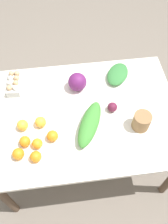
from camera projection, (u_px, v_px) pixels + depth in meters
ground_plane at (84, 153)px, 2.44m from camera, size 8.00×8.00×0.00m
dining_table at (84, 119)px, 1.92m from camera, size 1.42×1.01×0.71m
cabbage_purple at (77, 82)px, 1.92m from camera, size 0.14×0.14×0.14m
egg_carton at (14, 83)px, 1.95m from camera, size 0.12×0.24×0.09m
paper_bag at (142, 121)px, 1.73m from camera, size 0.12×0.12×0.13m
greens_bunch_scallion at (90, 124)px, 1.74m from camera, size 0.27×0.40×0.09m
greens_bunch_kale at (118, 74)px, 2.02m from camera, size 0.26×0.30×0.06m
beet_root at (112, 107)px, 1.84m from camera, size 0.07×0.07×0.07m
orange_0 at (52, 136)px, 1.70m from camera, size 0.08×0.08×0.08m
orange_1 at (37, 144)px, 1.67m from camera, size 0.07×0.07×0.07m
orange_2 at (25, 142)px, 1.68m from camera, size 0.08×0.08×0.08m
orange_3 at (18, 154)px, 1.63m from camera, size 0.08×0.08×0.08m
orange_4 at (36, 157)px, 1.62m from camera, size 0.08×0.08×0.08m
orange_5 at (22, 125)px, 1.75m from camera, size 0.08×0.08×0.08m
orange_6 at (40, 122)px, 1.76m from camera, size 0.08×0.08×0.08m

